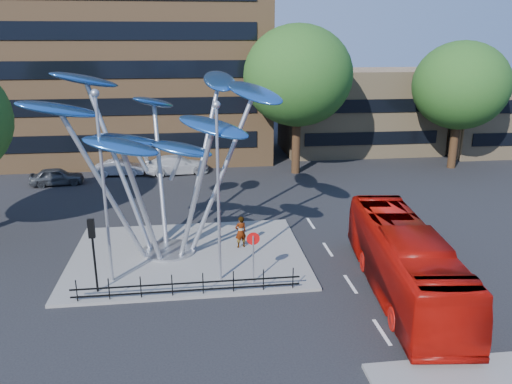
{
  "coord_description": "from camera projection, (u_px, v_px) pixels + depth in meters",
  "views": [
    {
      "loc": [
        -0.52,
        -18.17,
        10.98
      ],
      "look_at": [
        2.32,
        4.0,
        4.04
      ],
      "focal_mm": 35.0,
      "sensor_mm": 36.0,
      "label": 1
    }
  ],
  "objects": [
    {
      "name": "ground",
      "position": [
        213.0,
        316.0,
        20.53
      ],
      "size": [
        120.0,
        120.0,
        0.0
      ],
      "primitive_type": "plane",
      "color": "black",
      "rests_on": "ground"
    },
    {
      "name": "traffic_island",
      "position": [
        188.0,
        256.0,
        26.07
      ],
      "size": [
        12.0,
        9.0,
        0.15
      ],
      "primitive_type": "cube",
      "color": "slate",
      "rests_on": "ground"
    },
    {
      "name": "low_building_near",
      "position": [
        359.0,
        111.0,
        49.71
      ],
      "size": [
        15.0,
        8.0,
        8.0
      ],
      "primitive_type": "cube",
      "color": "tan",
      "rests_on": "ground"
    },
    {
      "name": "low_building_far",
      "position": [
        501.0,
        116.0,
        49.66
      ],
      "size": [
        12.0,
        8.0,
        7.0
      ],
      "primitive_type": "cube",
      "color": "tan",
      "rests_on": "ground"
    },
    {
      "name": "tree_right",
      "position": [
        298.0,
        76.0,
        39.96
      ],
      "size": [
        8.8,
        8.8,
        12.11
      ],
      "color": "black",
      "rests_on": "ground"
    },
    {
      "name": "tree_far",
      "position": [
        461.0,
        86.0,
        41.94
      ],
      "size": [
        8.0,
        8.0,
        10.81
      ],
      "color": "black",
      "rests_on": "ground"
    },
    {
      "name": "leaf_sculpture",
      "position": [
        161.0,
        125.0,
        24.57
      ],
      "size": [
        12.72,
        9.54,
        9.51
      ],
      "color": "#9EA0A5",
      "rests_on": "traffic_island"
    },
    {
      "name": "street_lamp_left",
      "position": [
        102.0,
        173.0,
        21.72
      ],
      "size": [
        0.36,
        0.36,
        8.8
      ],
      "color": "#9EA0A5",
      "rests_on": "traffic_island"
    },
    {
      "name": "street_lamp_right",
      "position": [
        218.0,
        177.0,
        21.93
      ],
      "size": [
        0.36,
        0.36,
        8.3
      ],
      "color": "#9EA0A5",
      "rests_on": "traffic_island"
    },
    {
      "name": "traffic_light_island",
      "position": [
        93.0,
        240.0,
        21.52
      ],
      "size": [
        0.28,
        0.18,
        3.42
      ],
      "color": "black",
      "rests_on": "traffic_island"
    },
    {
      "name": "no_entry_sign_island",
      "position": [
        253.0,
        249.0,
        22.62
      ],
      "size": [
        0.6,
        0.1,
        2.45
      ],
      "color": "#9EA0A5",
      "rests_on": "traffic_island"
    },
    {
      "name": "pedestrian_railing_front",
      "position": [
        188.0,
        286.0,
        21.86
      ],
      "size": [
        10.0,
        0.06,
        1.0
      ],
      "color": "black",
      "rests_on": "traffic_island"
    },
    {
      "name": "red_bus",
      "position": [
        404.0,
        261.0,
        21.98
      ],
      "size": [
        3.88,
        11.53,
        3.15
      ],
      "primitive_type": "imported",
      "rotation": [
        0.0,
        0.0,
        -0.11
      ],
      "color": "#AE0E08",
      "rests_on": "ground"
    },
    {
      "name": "pedestrian",
      "position": [
        241.0,
        232.0,
        26.7
      ],
      "size": [
        0.74,
        0.6,
        1.76
      ],
      "primitive_type": "imported",
      "rotation": [
        0.0,
        0.0,
        3.45
      ],
      "color": "gray",
      "rests_on": "traffic_island"
    },
    {
      "name": "parked_car_left",
      "position": [
        57.0,
        176.0,
        38.68
      ],
      "size": [
        4.16,
        2.14,
        1.35
      ],
      "primitive_type": "imported",
      "rotation": [
        0.0,
        0.0,
        1.71
      ],
      "color": "#42454A",
      "rests_on": "ground"
    },
    {
      "name": "parked_car_mid",
      "position": [
        120.0,
        168.0,
        41.32
      ],
      "size": [
        4.01,
        1.47,
        1.31
      ],
      "primitive_type": "imported",
      "rotation": [
        0.0,
        0.0,
        1.55
      ],
      "color": "#B3B5BB",
      "rests_on": "ground"
    },
    {
      "name": "parked_car_right",
      "position": [
        177.0,
        165.0,
        41.86
      ],
      "size": [
        5.57,
        2.93,
        1.54
      ],
      "primitive_type": "imported",
      "rotation": [
        0.0,
        0.0,
        1.72
      ],
      "color": "silver",
      "rests_on": "ground"
    }
  ]
}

